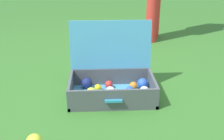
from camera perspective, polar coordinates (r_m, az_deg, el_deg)
ground_plane at (r=1.86m, az=0.56°, el=-6.79°), size 16.00×16.00×0.00m
open_suitcase at (r=1.91m, az=0.04°, el=-2.05°), size 0.58×0.42×0.50m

